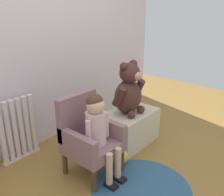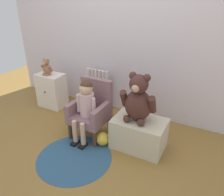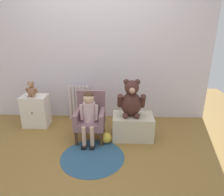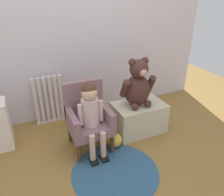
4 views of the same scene
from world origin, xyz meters
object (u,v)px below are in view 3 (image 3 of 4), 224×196
Objects in this scene: large_teddy_bear at (131,100)px; small_teddy_bear at (32,90)px; floor_rug at (93,157)px; toy_ball at (106,138)px; small_dresser at (36,111)px; low_bench at (133,126)px; child_armchair at (90,116)px; radiator at (79,103)px; child_figure at (89,110)px.

large_teddy_bear is 2.18× the size of small_teddy_bear.
floor_rug is (1.04, -0.82, -0.63)m from small_teddy_bear.
floor_rug is 0.39m from toy_ball.
large_teddy_bear is (1.53, -0.33, 0.33)m from small_dresser.
child_armchair is at bearing -178.42° from low_bench.
floor_rug is (1.03, -0.84, -0.26)m from small_dresser.
radiator reaches higher than low_bench.
floor_rug is at bearing -39.20° from small_dresser.
large_teddy_bear is (0.88, -0.62, 0.29)m from radiator.
large_teddy_bear is at bearing 176.38° from low_bench.
child_armchair is 0.64m from low_bench.
child_figure is at bearing -25.78° from small_dresser.
child_figure is 1.27× the size of low_bench.
floor_rug is at bearing -38.00° from small_teddy_bear.
small_dresser is 1.30m from toy_ball.
child_armchair is 0.38m from toy_ball.
child_figure is at bearing 171.30° from toy_ball.
radiator is at bearing 25.77° from small_teddy_bear.
small_dresser is at bearing 140.80° from floor_rug.
low_bench is 1.67m from small_teddy_bear.
child_figure reaches higher than toy_ball.
small_teddy_bear is 1.40m from toy_ball.
toy_ball is at bearing -56.10° from radiator.
child_figure is (0.29, -0.75, 0.18)m from radiator.
small_teddy_bear is at bearing 155.82° from child_figure.
toy_ball is at bearing 66.06° from floor_rug.
low_bench is 3.70× the size of toy_ball.
toy_ball is (1.19, -0.50, -0.18)m from small_dresser.
child_figure is at bearing -168.14° from low_bench.
radiator is 1.12× the size of large_teddy_bear.
radiator is 1.16× the size of small_dresser.
low_bench is at bearing 1.58° from child_armchair.
floor_rug is (0.38, -1.14, -0.30)m from radiator.
large_teddy_bear is at bearing 45.86° from floor_rug.
toy_ball is at bearing -154.08° from large_teddy_bear.
small_dresser is 1.01m from child_armchair.
small_teddy_bear is at bearing -154.23° from radiator.
small_teddy_bear reaches higher than radiator.
radiator is at bearing 24.09° from small_dresser.
large_teddy_bear is at bearing -35.30° from radiator.
child_armchair is at bearing -20.01° from small_dresser.
small_dresser reaches higher than floor_rug.
radiator is 0.83m from child_figure.
low_bench reaches higher than toy_ball.
low_bench is at bearing 11.86° from child_figure.
toy_ball is at bearing -22.63° from small_dresser.
small_teddy_bear is (-1.58, 0.30, 0.45)m from low_bench.
small_dresser is 1.36m from floor_rug.
low_bench is 1.08× the size of large_teddy_bear.
large_teddy_bear is (0.58, 0.13, 0.10)m from child_figure.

